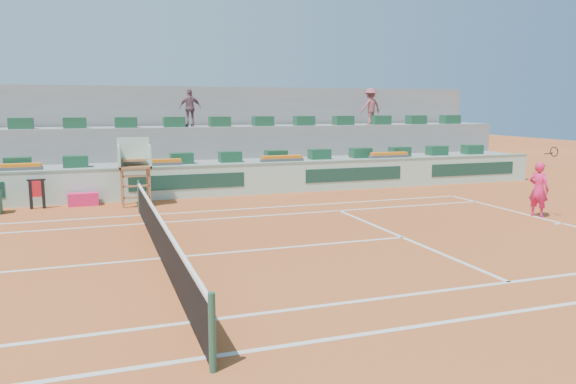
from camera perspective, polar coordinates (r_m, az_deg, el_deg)
name	(u,v)px	position (r m, az deg, el deg)	size (l,w,h in m)	color
ground	(161,259)	(13.43, -12.79, -6.62)	(90.00, 90.00, 0.00)	#A44A1F
seating_tier_lower	(130,178)	(23.81, -15.79, 1.40)	(36.00, 4.00, 1.20)	gray
seating_tier_upper	(127,157)	(25.32, -16.09, 3.41)	(36.00, 2.40, 2.60)	gray
stadium_back_wall	(124,135)	(26.86, -16.37, 5.61)	(36.00, 0.40, 4.40)	gray
player_bag	(83,199)	(21.19, -20.07, -0.69)	(1.03, 0.46, 0.46)	#E91E60
spectator_mid	(190,108)	(25.16, -9.91, 8.43)	(0.96, 0.40, 1.65)	#774F5A
spectator_right	(370,106)	(28.05, 8.38, 8.60)	(1.14, 0.65, 1.76)	#954A51
court_lines	(161,258)	(13.43, -12.79, -6.60)	(23.89, 11.09, 0.01)	silver
tennis_net	(160,237)	(13.30, -12.87, -4.43)	(0.10, 11.97, 1.10)	black
advertising_hoarding	(134,184)	(21.62, -15.37, 0.80)	(36.00, 0.34, 1.26)	#A9D4C0
umpire_chair	(134,162)	(20.53, -15.34, 2.94)	(1.10, 0.90, 2.40)	#905B36
seat_row_lower	(130,160)	(22.83, -15.73, 3.17)	(32.90, 0.60, 0.44)	#18482C
seat_row_upper	(126,122)	(24.64, -16.15, 6.81)	(32.90, 0.60, 0.44)	#18482C
flower_planters	(90,165)	(22.00, -19.49, 2.58)	(26.80, 0.36, 0.28)	#515151
towel_rack	(37,191)	(21.06, -24.15, 0.05)	(0.60, 0.10, 1.03)	black
tennis_player	(539,189)	(19.51, 24.12, 0.26)	(0.60, 0.93, 2.28)	#E91E60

